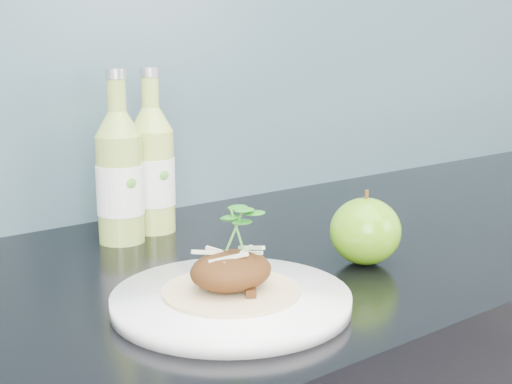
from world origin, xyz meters
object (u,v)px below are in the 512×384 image
Objects in this scene: green_apple at (365,231)px; cider_bottle_right at (152,170)px; dinner_plate at (231,300)px; cider_bottle_left at (120,178)px.

cider_bottle_right is (-0.12, 0.29, 0.05)m from green_apple.
dinner_plate is 0.22m from green_apple.
cider_bottle_left reaches higher than dinner_plate.
cider_bottle_left and cider_bottle_right have the same top height.
cider_bottle_right is at bearing 112.81° from green_apple.
cider_bottle_right is (0.09, 0.31, 0.08)m from dinner_plate.
cider_bottle_left is at bearing 84.00° from dinner_plate.
dinner_plate is 1.16× the size of cider_bottle_right.
cider_bottle_right is (0.06, 0.02, 0.00)m from cider_bottle_left.
green_apple is at bearing -44.17° from cider_bottle_right.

